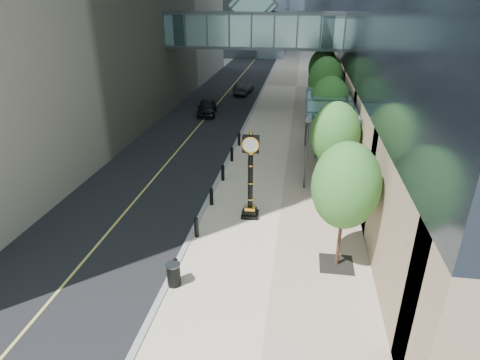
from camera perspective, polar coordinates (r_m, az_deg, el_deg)
name	(u,v)px	position (r m, az deg, el deg)	size (l,w,h in m)	color
ground	(240,306)	(15.28, 0.05, -17.45)	(320.00, 320.00, 0.00)	gray
road	(234,85)	(52.96, -0.90, 13.41)	(8.00, 180.00, 0.02)	black
sidewalk	(296,86)	(52.24, 8.01, 13.05)	(8.00, 180.00, 0.06)	beige
curb	(265,85)	(52.44, 3.53, 13.28)	(0.25, 180.00, 0.07)	gray
skywalk	(254,27)	(39.59, 2.03, 20.88)	(17.00, 4.20, 5.80)	slate
entrance_canopy	(330,104)	(26.00, 12.62, 10.54)	(3.00, 8.00, 4.38)	#383F44
bollard_row	(218,184)	(22.87, -3.22, -0.64)	(0.20, 16.20, 0.90)	black
street_trees	(329,98)	(29.00, 12.51, 11.26)	(2.87, 28.72, 5.91)	black
street_clock	(250,181)	(19.65, 1.49, -0.19)	(0.87, 0.87, 4.49)	black
trash_bin	(174,275)	(16.01, -9.40, -13.20)	(0.52, 0.52, 0.90)	black
pedestrian	(350,198)	(21.23, 15.38, -2.48)	(0.61, 0.40, 1.67)	#AEA89F
car_near	(207,107)	(38.77, -4.75, 10.28)	(1.68, 4.17, 1.42)	black
car_far	(244,88)	(47.51, 0.50, 12.99)	(1.47, 4.22, 1.39)	black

